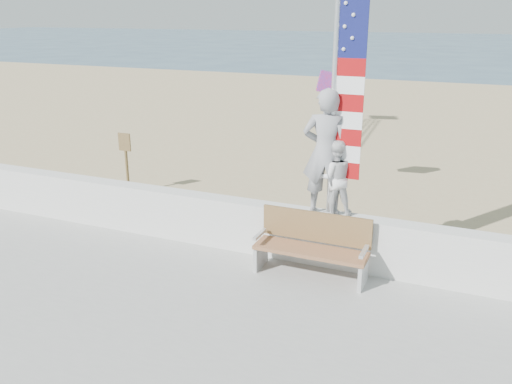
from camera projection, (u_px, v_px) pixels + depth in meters
The scene contains 9 objects.
ground at pixel (196, 313), 7.94m from camera, with size 220.00×220.00×0.00m, color #325065.
sand at pixel (346, 161), 15.79m from camera, with size 90.00×40.00×0.08m, color tan.
seawall at pixel (250, 226), 9.49m from camera, with size 30.00×0.35×0.90m, color silver.
adult at pixel (326, 152), 8.54m from camera, with size 0.74×0.49×2.03m, color gray.
child at pixel (335, 178), 8.60m from camera, with size 0.60×0.46×1.23m, color silver.
bench at pixel (312, 245), 8.60m from camera, with size 1.80×0.57×1.00m.
flag at pixel (342, 96), 8.17m from camera, with size 0.50×0.08×3.50m.
parafoil_kite at pixel (338, 85), 12.28m from camera, with size 0.94×0.52×0.63m.
sign at pixel (126, 158), 12.66m from camera, with size 0.32×0.07×1.46m.
Camera 1 is at (3.52, -6.07, 4.22)m, focal length 38.00 mm.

